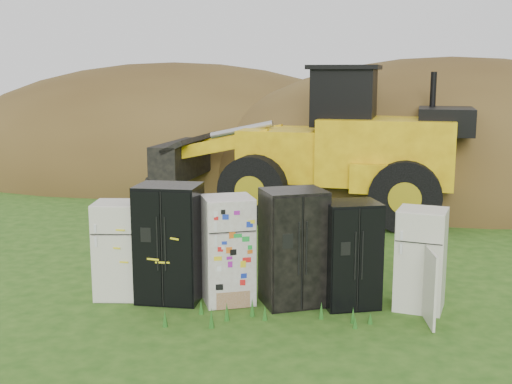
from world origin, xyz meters
TOP-DOWN VIEW (x-y plane):
  - ground at (0.00, 0.00)m, footprint 120.00×120.00m
  - fridge_leftmost at (-2.40, 0.00)m, footprint 0.74×0.71m
  - fridge_black_side at (-1.54, -0.03)m, footprint 1.00×0.81m
  - fridge_sticker at (-0.61, -0.03)m, footprint 0.94×0.91m
  - fridge_dark_mid at (0.41, 0.01)m, footprint 1.14×1.05m
  - fridge_black_right at (1.28, 0.01)m, footprint 0.98×0.89m
  - fridge_open_door at (2.34, -0.00)m, footprint 0.85×0.81m
  - wheel_loader at (0.36, 6.52)m, footprint 8.11×4.20m
  - dirt_mound_right at (4.70, 11.42)m, footprint 16.51×12.11m
  - dirt_mound_left at (-4.94, 14.64)m, footprint 18.20×13.65m
  - dirt_mound_back at (-1.16, 17.27)m, footprint 17.40×11.60m

SIDE VIEW (x-z plane):
  - ground at x=0.00m, z-range 0.00..0.00m
  - dirt_mound_right at x=4.70m, z-range -4.07..4.07m
  - dirt_mound_left at x=-4.94m, z-range -3.97..3.97m
  - dirt_mound_back at x=-1.16m, z-range -3.03..3.03m
  - fridge_leftmost at x=-2.40m, z-range 0.00..1.55m
  - fridge_open_door at x=2.34m, z-range 0.00..1.55m
  - fridge_black_right at x=1.28m, z-range 0.00..1.64m
  - fridge_sticker at x=-0.61m, z-range 0.00..1.68m
  - fridge_dark_mid at x=0.41m, z-range 0.00..1.81m
  - fridge_black_side at x=-1.54m, z-range 0.00..1.85m
  - wheel_loader at x=0.36m, z-range 0.00..3.75m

